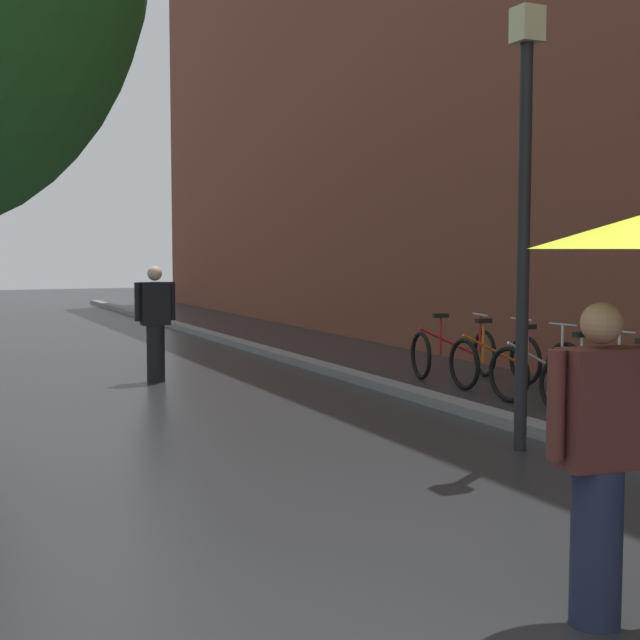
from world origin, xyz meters
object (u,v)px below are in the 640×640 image
Objects in this scene: parked_bicycle_3 at (495,360)px; parked_bicycle_4 at (453,353)px; pedestrian_walking_midground at (155,320)px; parked_bicycle_1 at (593,381)px; street_lamp_post at (524,194)px; parked_bicycle_2 at (538,369)px.

parked_bicycle_3 is 0.93× the size of parked_bicycle_4.
parked_bicycle_3 is 4.84m from pedestrian_walking_midground.
street_lamp_post is at bearing -147.42° from parked_bicycle_1.
street_lamp_post is 2.48× the size of pedestrian_walking_midground.
parked_bicycle_1 is at bearing -48.52° from pedestrian_walking_midground.
parked_bicycle_2 is (0.04, 1.07, 0.00)m from parked_bicycle_1.
parked_bicycle_3 and parked_bicycle_4 have the same top height.
parked_bicycle_1 and parked_bicycle_2 have the same top height.
parked_bicycle_1 is 0.70× the size of pedestrian_walking_midground.
pedestrian_walking_midground reaches higher than parked_bicycle_3.
parked_bicycle_1 is 3.10m from parked_bicycle_4.
parked_bicycle_4 is 4.38m from pedestrian_walking_midground.
parked_bicycle_1 and parked_bicycle_3 have the same top height.
pedestrian_walking_midground reaches higher than parked_bicycle_1.
parked_bicycle_2 is 3.70m from street_lamp_post.
parked_bicycle_2 is 1.00× the size of parked_bicycle_4.
pedestrian_walking_midground is (-4.09, 1.46, 0.51)m from parked_bicycle_4.
parked_bicycle_2 is at bearing 49.09° from street_lamp_post.
street_lamp_post is 6.36m from pedestrian_walking_midground.
parked_bicycle_4 is at bearing 89.19° from parked_bicycle_2.
street_lamp_post is (-2.07, -3.33, 2.04)m from parked_bicycle_3.
parked_bicycle_4 is at bearing -19.60° from pedestrian_walking_midground.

